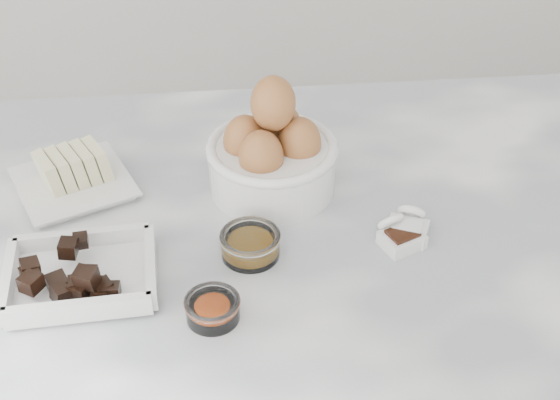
# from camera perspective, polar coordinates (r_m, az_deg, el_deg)

# --- Properties ---
(marble_slab) EXTENTS (1.20, 0.80, 0.04)m
(marble_slab) POSITION_cam_1_polar(r_m,az_deg,el_deg) (1.05, -0.93, -3.65)
(marble_slab) COLOR white
(marble_slab) RESTS_ON cabinet
(chocolate_dish) EXTENTS (0.19, 0.15, 0.05)m
(chocolate_dish) POSITION_cam_1_polar(r_m,az_deg,el_deg) (0.99, -14.38, -5.17)
(chocolate_dish) COLOR white
(chocolate_dish) RESTS_ON marble_slab
(butter_plate) EXTENTS (0.20, 0.20, 0.06)m
(butter_plate) POSITION_cam_1_polar(r_m,az_deg,el_deg) (1.15, -15.11, 1.74)
(butter_plate) COLOR white
(butter_plate) RESTS_ON marble_slab
(sugar_ramekin) EXTENTS (0.08, 0.08, 0.05)m
(sugar_ramekin) POSITION_cam_1_polar(r_m,az_deg,el_deg) (1.11, -0.75, 2.07)
(sugar_ramekin) COLOR white
(sugar_ramekin) RESTS_ON marble_slab
(egg_bowl) EXTENTS (0.19, 0.19, 0.18)m
(egg_bowl) POSITION_cam_1_polar(r_m,az_deg,el_deg) (1.09, -0.59, 3.41)
(egg_bowl) COLOR white
(egg_bowl) RESTS_ON marble_slab
(honey_bowl) EXTENTS (0.08, 0.08, 0.03)m
(honey_bowl) POSITION_cam_1_polar(r_m,az_deg,el_deg) (1.00, -2.18, -3.24)
(honey_bowl) COLOR white
(honey_bowl) RESTS_ON marble_slab
(zest_bowl) EXTENTS (0.07, 0.07, 0.03)m
(zest_bowl) POSITION_cam_1_polar(r_m,az_deg,el_deg) (0.93, -4.96, -7.86)
(zest_bowl) COLOR white
(zest_bowl) RESTS_ON marble_slab
(vanilla_spoon) EXTENTS (0.07, 0.08, 0.04)m
(vanilla_spoon) POSITION_cam_1_polar(r_m,az_deg,el_deg) (1.04, 8.70, -2.53)
(vanilla_spoon) COLOR white
(vanilla_spoon) RESTS_ON marble_slab
(salt_spoon) EXTENTS (0.07, 0.08, 0.04)m
(salt_spoon) POSITION_cam_1_polar(r_m,az_deg,el_deg) (1.05, 9.35, -1.90)
(salt_spoon) COLOR white
(salt_spoon) RESTS_ON marble_slab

